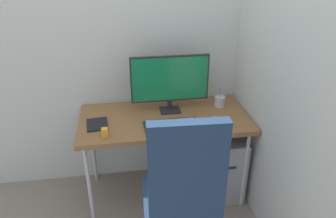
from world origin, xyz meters
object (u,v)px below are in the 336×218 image
Objects in this scene: filing_cabinet at (212,160)px; mouse at (216,119)px; desk_clamp_accessory at (105,133)px; keyboard at (171,125)px; monitor at (170,80)px; office_chair at (182,199)px; pen_holder at (220,101)px; notebook at (97,124)px.

filing_cabinet is 6.02× the size of mouse.
mouse is at bearing 6.45° from desk_clamp_accessory.
desk_clamp_accessory is at bearing -164.95° from filing_cabinet.
desk_clamp_accessory is at bearing -171.64° from keyboard.
monitor is 1.50× the size of keyboard.
mouse is at bearing 58.83° from office_chair.
filing_cabinet is 0.51m from pen_holder.
mouse is (0.37, 0.62, 0.17)m from office_chair.
monitor is at bearing 83.33° from keyboard.
office_chair reaches higher than mouse.
filing_cabinet is 8.60× the size of desk_clamp_accessory.
pen_holder is at bearing 1.89° from monitor.
monitor is 3.15× the size of notebook.
desk_clamp_accessory reaches higher than filing_cabinet.
monitor is at bearing 33.07° from desk_clamp_accessory.
pen_holder is (0.48, 0.87, 0.20)m from office_chair.
office_chair is at bearing -93.11° from keyboard.
mouse is at bearing -112.85° from pen_holder.
filing_cabinet is 1.01m from desk_clamp_accessory.
filing_cabinet is at bearing 22.86° from keyboard.
monitor reaches higher than desk_clamp_accessory.
notebook is at bearing 172.89° from mouse.
pen_holder is at bearing 4.66° from notebook.
monitor is at bearing 10.21° from notebook.
filing_cabinet is (0.41, 0.76, -0.30)m from office_chair.
notebook is (-0.99, -0.17, -0.04)m from pen_holder.
keyboard is at bearing -148.51° from pen_holder.
keyboard is at bearing -177.98° from mouse.
office_chair is 18.03× the size of desk_clamp_accessory.
office_chair reaches higher than keyboard.
mouse is at bearing -10.46° from notebook.
pen_holder is 0.99m from desk_clamp_accessory.
notebook is at bearing 168.93° from keyboard.
notebook is at bearing -170.26° from pen_holder.
monitor is 0.47m from pen_holder.
keyboard reaches higher than filing_cabinet.
pen_holder reaches higher than desk_clamp_accessory.
desk_clamp_accessory is (-0.45, 0.53, 0.18)m from office_chair.
keyboard is 6.23× the size of desk_clamp_accessory.
filing_cabinet is at bearing 72.55° from mouse.
pen_holder is at bearing 59.42° from filing_cabinet.
monitor is 0.36m from keyboard.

